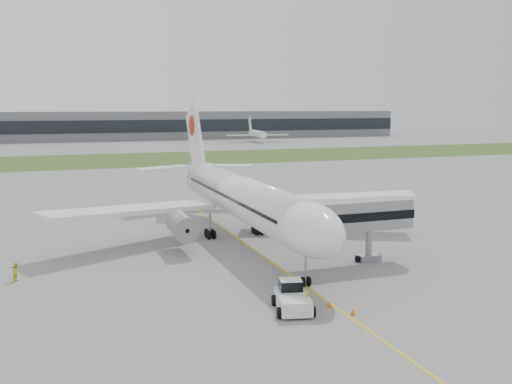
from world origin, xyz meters
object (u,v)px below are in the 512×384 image
object	(u,v)px
pushback_tug	(292,297)
ground_crew_near	(307,302)
jet_bridge	(339,217)
airliner	(239,195)

from	to	relation	value
pushback_tug	ground_crew_near	xyz separation A→B (m)	(0.77, -1.15, -0.11)
jet_bridge	ground_crew_near	world-z (taller)	jet_bridge
pushback_tug	ground_crew_near	distance (m)	1.39
ground_crew_near	pushback_tug	bearing A→B (deg)	-77.40
airliner	pushback_tug	bearing A→B (deg)	-98.15
airliner	jet_bridge	size ratio (longest dim) A/B	3.55
pushback_tug	ground_crew_near	size ratio (longest dim) A/B	2.62
pushback_tug	jet_bridge	bearing A→B (deg)	60.03
jet_bridge	ground_crew_near	xyz separation A→B (m)	(-8.90, -11.43, -4.27)
airliner	ground_crew_near	bearing A→B (deg)	-96.15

